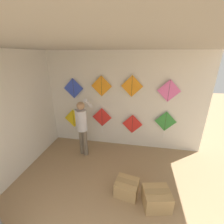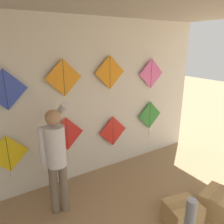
% 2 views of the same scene
% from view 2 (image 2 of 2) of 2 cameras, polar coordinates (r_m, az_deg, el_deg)
% --- Properties ---
extents(back_panel, '(4.90, 0.06, 2.80)m').
position_cam_2_polar(back_panel, '(3.87, -6.41, 2.81)').
color(back_panel, silver).
rests_on(back_panel, ground).
extents(shopkeeper, '(0.40, 0.52, 1.67)m').
position_cam_2_polar(shopkeeper, '(3.13, -14.48, -10.41)').
color(shopkeeper, '#726656').
rests_on(shopkeeper, ground).
extents(cardboard_box, '(0.56, 0.50, 0.36)m').
position_cam_2_polar(cardboard_box, '(3.71, 25.96, -20.79)').
color(cardboard_box, tan).
rests_on(cardboard_box, ground).
extents(cardboard_box_spare, '(0.51, 0.45, 0.33)m').
position_cam_2_polar(cardboard_box_spare, '(3.41, 17.81, -23.91)').
color(cardboard_box_spare, tan).
rests_on(cardboard_box_spare, ground).
extents(kite_0, '(0.60, 0.04, 0.73)m').
position_cam_2_polar(kite_0, '(3.67, -25.45, -10.19)').
color(kite_0, yellow).
extents(kite_1, '(0.60, 0.04, 0.80)m').
position_cam_2_polar(kite_1, '(3.80, -11.68, -6.17)').
color(kite_1, red).
extents(kite_2, '(0.60, 0.01, 0.60)m').
position_cam_2_polar(kite_2, '(4.21, 0.25, -5.01)').
color(kite_2, red).
extents(kite_3, '(0.60, 0.04, 0.80)m').
position_cam_2_polar(kite_3, '(4.69, 9.84, -1.25)').
color(kite_3, '#338C38').
extents(kite_4, '(0.60, 0.01, 0.60)m').
position_cam_2_polar(kite_4, '(3.36, -26.10, 5.23)').
color(kite_4, blue).
extents(kite_5, '(0.60, 0.01, 0.60)m').
position_cam_2_polar(kite_5, '(3.53, -12.53, 8.70)').
color(kite_5, orange).
extents(kite_6, '(0.60, 0.01, 0.60)m').
position_cam_2_polar(kite_6, '(3.89, -0.56, 10.30)').
color(kite_6, orange).
extents(kite_7, '(0.60, 0.01, 0.60)m').
position_cam_2_polar(kite_7, '(4.47, 10.22, 9.85)').
color(kite_7, pink).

